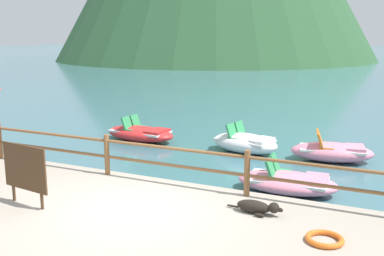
{
  "coord_description": "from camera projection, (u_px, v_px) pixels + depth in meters",
  "views": [
    {
      "loc": [
        4.35,
        -6.86,
        3.64
      ],
      "look_at": [
        -1.11,
        5.0,
        0.9
      ],
      "focal_mm": 42.4,
      "sensor_mm": 36.0,
      "label": 1
    }
  ],
  "objects": [
    {
      "name": "ground_plane",
      "position": [
        352.0,
        71.0,
        44.19
      ],
      "size": [
        200.0,
        200.0,
        0.0
      ],
      "primitive_type": "plane",
      "color": "#3D6B75"
    },
    {
      "name": "dock_railing",
      "position": [
        172.0,
        159.0,
        9.81
      ],
      "size": [
        23.92,
        0.12,
        0.95
      ],
      "color": "brown",
      "rests_on": "promenade_dock"
    },
    {
      "name": "pedal_boat_1",
      "position": [
        245.0,
        142.0,
        14.06
      ],
      "size": [
        2.41,
        1.68,
        0.9
      ],
      "color": "white",
      "rests_on": "ground"
    },
    {
      "name": "life_ring",
      "position": [
        325.0,
        239.0,
        7.17
      ],
      "size": [
        0.61,
        0.61,
        0.09
      ],
      "primitive_type": "torus",
      "color": "orange",
      "rests_on": "promenade_dock"
    },
    {
      "name": "pedal_boat_3",
      "position": [
        140.0,
        133.0,
        15.55
      ],
      "size": [
        2.66,
        1.39,
        0.85
      ],
      "color": "red",
      "rests_on": "ground"
    },
    {
      "name": "pedal_boat_0",
      "position": [
        288.0,
        182.0,
        10.53
      ],
      "size": [
        2.38,
        1.35,
        0.82
      ],
      "color": "pink",
      "rests_on": "ground"
    },
    {
      "name": "dog_resting",
      "position": [
        257.0,
        207.0,
        8.29
      ],
      "size": [
        1.08,
        0.39,
        0.26
      ],
      "color": "black",
      "rests_on": "promenade_dock"
    },
    {
      "name": "pedal_boat_5",
      "position": [
        332.0,
        152.0,
        13.07
      ],
      "size": [
        2.48,
        1.53,
        0.87
      ],
      "color": "pink",
      "rests_on": "ground"
    },
    {
      "name": "sign_board",
      "position": [
        25.0,
        169.0,
        8.57
      ],
      "size": [
        1.17,
        0.2,
        1.19
      ],
      "color": "silver",
      "rests_on": "promenade_dock"
    }
  ]
}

